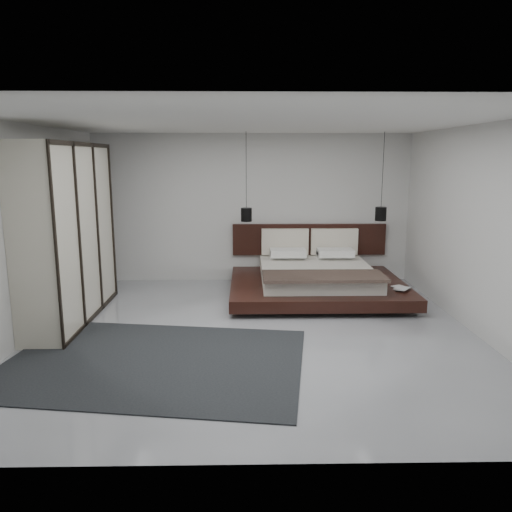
{
  "coord_description": "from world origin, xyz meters",
  "views": [
    {
      "loc": [
        -0.11,
        -6.51,
        2.37
      ],
      "look_at": [
        0.04,
        1.2,
        0.83
      ],
      "focal_mm": 35.0,
      "sensor_mm": 36.0,
      "label": 1
    }
  ],
  "objects_px": {
    "bed": "(316,278)",
    "pendant_left": "(246,214)",
    "lattice_screen": "(88,217)",
    "rug": "(154,361)",
    "pendant_right": "(381,214)",
    "wardrobe": "(68,233)"
  },
  "relations": [
    {
      "from": "bed",
      "to": "pendant_left",
      "type": "bearing_deg",
      "value": 158.38
    },
    {
      "from": "lattice_screen",
      "to": "rug",
      "type": "height_order",
      "value": "lattice_screen"
    },
    {
      "from": "pendant_right",
      "to": "bed",
      "type": "bearing_deg",
      "value": -158.38
    },
    {
      "from": "pendant_left",
      "to": "wardrobe",
      "type": "height_order",
      "value": "pendant_left"
    },
    {
      "from": "pendant_left",
      "to": "wardrobe",
      "type": "relative_size",
      "value": 0.6
    },
    {
      "from": "lattice_screen",
      "to": "bed",
      "type": "distance_m",
      "value": 4.21
    },
    {
      "from": "bed",
      "to": "pendant_right",
      "type": "xyz_separation_m",
      "value": [
        1.21,
        0.48,
        1.07
      ]
    },
    {
      "from": "pendant_left",
      "to": "rug",
      "type": "height_order",
      "value": "pendant_left"
    },
    {
      "from": "bed",
      "to": "wardrobe",
      "type": "xyz_separation_m",
      "value": [
        -3.8,
        -1.21,
        0.99
      ]
    },
    {
      "from": "lattice_screen",
      "to": "pendant_right",
      "type": "height_order",
      "value": "pendant_right"
    },
    {
      "from": "wardrobe",
      "to": "pendant_right",
      "type": "bearing_deg",
      "value": 18.64
    },
    {
      "from": "bed",
      "to": "lattice_screen",
      "type": "bearing_deg",
      "value": 172.29
    },
    {
      "from": "pendant_right",
      "to": "wardrobe",
      "type": "bearing_deg",
      "value": -161.36
    },
    {
      "from": "bed",
      "to": "pendant_right",
      "type": "bearing_deg",
      "value": 21.62
    },
    {
      "from": "lattice_screen",
      "to": "wardrobe",
      "type": "xyz_separation_m",
      "value": [
        0.25,
        -1.76,
        -0.01
      ]
    },
    {
      "from": "bed",
      "to": "pendant_left",
      "type": "xyz_separation_m",
      "value": [
        -1.21,
        0.48,
        1.06
      ]
    },
    {
      "from": "pendant_left",
      "to": "pendant_right",
      "type": "distance_m",
      "value": 2.42
    },
    {
      "from": "pendant_left",
      "to": "lattice_screen",
      "type": "bearing_deg",
      "value": 178.61
    },
    {
      "from": "lattice_screen",
      "to": "pendant_left",
      "type": "relative_size",
      "value": 1.66
    },
    {
      "from": "pendant_right",
      "to": "wardrobe",
      "type": "distance_m",
      "value": 5.29
    },
    {
      "from": "lattice_screen",
      "to": "rug",
      "type": "relative_size",
      "value": 0.75
    },
    {
      "from": "rug",
      "to": "lattice_screen",
      "type": "bearing_deg",
      "value": 117.03
    }
  ]
}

